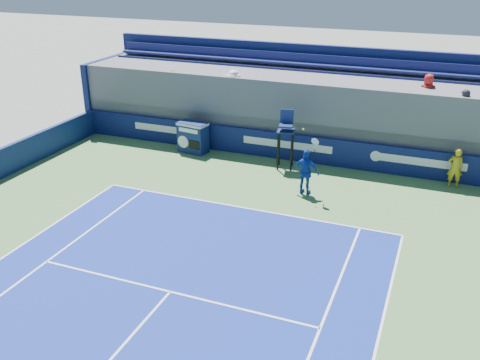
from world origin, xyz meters
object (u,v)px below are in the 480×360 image
at_px(umpire_chair, 286,133).
at_px(tennis_player, 306,172).
at_px(ball_person, 455,168).
at_px(match_clock, 193,137).

bearing_deg(umpire_chair, tennis_player, -56.48).
bearing_deg(ball_person, umpire_chair, -1.51).
relative_size(match_clock, umpire_chair, 0.57).
distance_m(ball_person, match_clock, 11.09).
height_order(match_clock, umpire_chair, umpire_chair).
bearing_deg(match_clock, umpire_chair, -3.74).
height_order(match_clock, tennis_player, tennis_player).
xyz_separation_m(match_clock, tennis_player, (5.93, -2.55, 0.14)).
relative_size(match_clock, tennis_player, 0.55).
distance_m(umpire_chair, tennis_player, 2.78).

